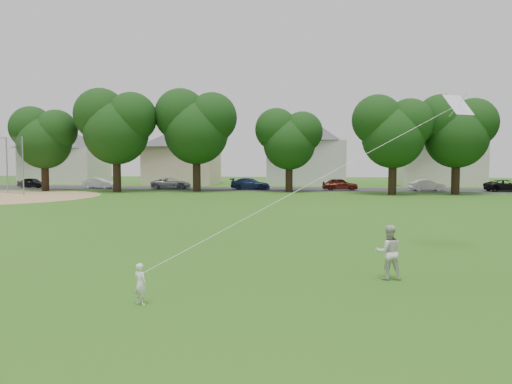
# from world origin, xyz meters

# --- Properties ---
(ground) EXTENTS (160.00, 160.00, 0.00)m
(ground) POSITION_xyz_m (0.00, 0.00, 0.00)
(ground) COLOR #255C15
(ground) RESTS_ON ground
(street) EXTENTS (90.00, 7.00, 0.01)m
(street) POSITION_xyz_m (0.00, 42.00, 0.01)
(street) COLOR #2D2D30
(street) RESTS_ON ground
(toddler) EXTENTS (0.39, 0.34, 0.91)m
(toddler) POSITION_xyz_m (-2.17, -0.53, 0.45)
(toddler) COLOR white
(toddler) RESTS_ON ground
(older_boy) EXTENTS (0.77, 0.63, 1.44)m
(older_boy) POSITION_xyz_m (3.46, 2.50, 0.72)
(older_boy) COLOR silver
(older_boy) RESTS_ON ground
(kite) EXTENTS (4.87, 4.41, 12.28)m
(kite) POSITION_xyz_m (2.08, 3.32, 2.83)
(kite) COLOR white
(kite) RESTS_ON ground
(tree_row) EXTENTS (82.77, 9.10, 10.39)m
(tree_row) POSITION_xyz_m (0.76, 35.74, 6.21)
(tree_row) COLOR black
(tree_row) RESTS_ON ground
(parked_cars) EXTENTS (63.80, 2.39, 1.27)m
(parked_cars) POSITION_xyz_m (2.09, 41.00, 0.61)
(parked_cars) COLOR black
(parked_cars) RESTS_ON ground
(house_row) EXTENTS (77.77, 13.80, 10.07)m
(house_row) POSITION_xyz_m (1.10, 52.00, 4.94)
(house_row) COLOR silver
(house_row) RESTS_ON ground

